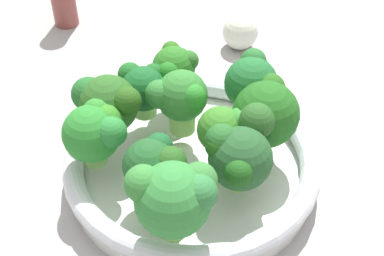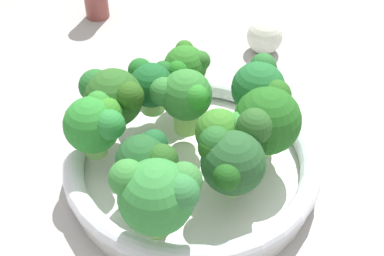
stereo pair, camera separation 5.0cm
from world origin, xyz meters
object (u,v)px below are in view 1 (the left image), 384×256
broccoli_floret_2 (237,157)px  bowl (192,163)px  broccoli_floret_8 (96,131)px  broccoli_floret_7 (107,103)px  broccoli_floret_6 (174,68)px  broccoli_floret_4 (153,165)px  broccoli_floret_9 (142,88)px  broccoli_floret_10 (223,130)px  broccoli_floret_3 (264,114)px  broccoli_floret_5 (175,197)px  broccoli_floret_0 (253,82)px  broccoli_floret_1 (180,98)px  garlic_bulb (240,32)px

broccoli_floret_2 → bowl: bearing=37.7°
broccoli_floret_8 → broccoli_floret_7: bearing=-10.7°
broccoli_floret_8 → broccoli_floret_6: bearing=-34.9°
broccoli_floret_4 → broccoli_floret_9: (11.53, 1.48, -0.10)cm
broccoli_floret_8 → broccoli_floret_10: 11.95cm
broccoli_floret_2 → broccoli_floret_3: broccoli_floret_3 is taller
broccoli_floret_2 → broccoli_floret_5: bearing=133.2°
broccoli_floret_2 → broccoli_floret_5: broccoli_floret_5 is taller
broccoli_floret_3 → broccoli_floret_8: bearing=95.4°
broccoli_floret_0 → broccoli_floret_7: broccoli_floret_0 is taller
broccoli_floret_0 → broccoli_floret_4: broccoli_floret_0 is taller
bowl → broccoli_floret_7: 10.59cm
broccoli_floret_0 → broccoli_floret_9: size_ratio=1.25×
broccoli_floret_3 → broccoli_floret_8: broccoli_floret_3 is taller
broccoli_floret_7 → broccoli_floret_6: bearing=-44.7°
bowl → broccoli_floret_10: bearing=-110.9°
broccoli_floret_5 → broccoli_floret_7: 14.37cm
broccoli_floret_8 → broccoli_floret_4: bearing=-126.8°
broccoli_floret_6 → broccoli_floret_8: (-10.50, 7.33, 0.34)cm
broccoli_floret_1 → broccoli_floret_2: 9.48cm
broccoli_floret_9 → broccoli_floret_1: bearing=-128.2°
broccoli_floret_4 → broccoli_floret_10: broccoli_floret_10 is taller
broccoli_floret_2 → broccoli_floret_7: (7.58, 12.13, 0.30)cm
broccoli_floret_3 → broccoli_floret_7: (2.30, 15.25, -0.11)cm
broccoli_floret_3 → garlic_bulb: (24.52, -0.39, -5.61)cm
broccoli_floret_10 → garlic_bulb: size_ratio=1.22×
broccoli_floret_10 → garlic_bulb: 26.80cm
broccoli_floret_0 → broccoli_floret_2: size_ratio=1.07×
broccoli_floret_1 → broccoli_floret_3: size_ratio=0.95×
garlic_bulb → broccoli_floret_4: bearing=160.1°
broccoli_floret_7 → broccoli_floret_10: 11.84cm
broccoli_floret_1 → broccoli_floret_2: bearing=-148.7°
broccoli_floret_10 → bowl: bearing=69.1°
broccoli_floret_1 → garlic_bulb: 23.94cm
broccoli_floret_6 → garlic_bulb: size_ratio=1.22×
broccoli_floret_5 → broccoli_floret_10: bearing=-27.0°
bowl → broccoli_floret_6: broccoli_floret_6 is taller
broccoli_floret_1 → broccoli_floret_10: size_ratio=1.17×
broccoli_floret_7 → broccoli_floret_4: bearing=-149.1°
broccoli_floret_5 → broccoli_floret_8: size_ratio=1.16×
broccoli_floret_6 → broccoli_floret_9: bearing=132.5°
broccoli_floret_0 → broccoli_floret_10: broccoli_floret_0 is taller
broccoli_floret_7 → broccoli_floret_0: bearing=-79.2°
broccoli_floret_4 → garlic_bulb: (30.12, -10.90, -4.72)cm
broccoli_floret_4 → broccoli_floret_6: 14.71cm
broccoli_floret_5 → broccoli_floret_8: bearing=39.6°
broccoli_floret_5 → broccoli_floret_10: 10.13cm
broccoli_floret_0 → bowl: bearing=130.2°
broccoli_floret_2 → garlic_bulb: broccoli_floret_2 is taller
bowl → broccoli_floret_5: size_ratio=3.46×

